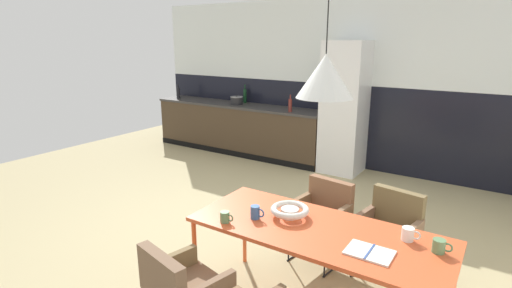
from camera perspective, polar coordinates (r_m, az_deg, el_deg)
The scene contains 20 objects.
ground_plane at distance 4.35m, azimuth -4.09°, elevation -13.32°, with size 9.61×9.61×0.00m, color tan.
back_wall_splashback_dark at distance 6.72m, azimuth 12.11°, elevation 2.80°, with size 7.40×0.12×1.35m, color black.
back_wall_panel_upper at distance 6.57m, azimuth 12.78°, elevation 14.42°, with size 7.40×0.12×1.35m, color silver.
kitchen_counter at distance 7.31m, azimuth -2.57°, elevation 2.32°, with size 3.45×0.63×0.91m.
refrigerator_column at distance 6.25m, azimuth 12.75°, elevation 5.11°, with size 0.62×0.60×2.05m, color silver.
dining_table at distance 2.94m, azimuth 8.92°, elevation -12.87°, with size 1.85×0.77×0.74m.
armchair_by_stool at distance 3.71m, azimuth 19.04°, elevation -10.94°, with size 0.56×0.55×0.77m.
armchair_facing_counter at distance 3.80m, azimuth 9.78°, elevation -9.39°, with size 0.54×0.53×0.77m.
armchair_near_window at distance 2.76m, azimuth -11.07°, elevation -19.42°, with size 0.57×0.56×0.78m.
fruit_bowl at distance 3.04m, azimuth 4.96°, elevation -9.63°, with size 0.30×0.30×0.08m.
open_book at distance 2.69m, azimuth 16.21°, elevation -14.93°, with size 0.29×0.21×0.02m.
mug_wide_latte at distance 3.01m, azimuth -0.05°, elevation -9.92°, with size 0.12×0.07×0.10m.
mug_white_ceramic at distance 2.96m, azimuth -4.50°, elevation -10.55°, with size 0.11×0.07×0.08m.
mug_dark_espresso at distance 2.83m, azimuth 25.18°, elevation -13.31°, with size 0.12×0.08×0.09m.
mug_glass_clear at distance 2.90m, azimuth 21.33°, elevation -12.14°, with size 0.12×0.08×0.09m.
cooking_pot at distance 7.19m, azimuth -2.84°, elevation 6.35°, with size 0.23×0.23×0.17m.
bottle_oil_tall at distance 7.40m, azimuth -1.63°, elevation 7.10°, with size 0.06×0.06×0.34m.
bottle_spice_small at distance 8.11m, azimuth -11.27°, elevation 7.30°, with size 0.07×0.07×0.27m.
bottle_vinegar_dark at distance 6.47m, azimuth 5.01°, elevation 5.69°, with size 0.06×0.06×0.28m.
pendant_lamp_over_table_near at distance 2.62m, azimuth 10.06°, elevation 9.72°, with size 0.38×0.38×0.97m.
Camera 1 is at (2.35, -3.02, 2.06)m, focal length 27.43 mm.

